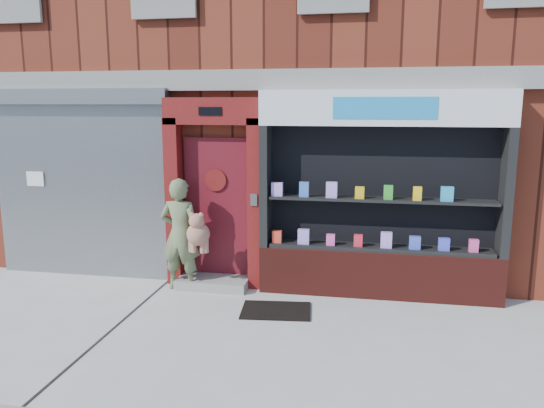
# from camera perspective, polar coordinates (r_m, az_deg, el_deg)

# --- Properties ---
(ground) EXTENTS (80.00, 80.00, 0.00)m
(ground) POSITION_cam_1_polar(r_m,az_deg,el_deg) (6.68, -4.27, -14.10)
(ground) COLOR #9E9E99
(ground) RESTS_ON ground
(building) EXTENTS (12.00, 8.16, 8.00)m
(building) POSITION_cam_1_polar(r_m,az_deg,el_deg) (12.02, 3.02, 16.38)
(building) COLOR #561E13
(building) RESTS_ON ground
(shutter_bay) EXTENTS (3.10, 0.30, 3.04)m
(shutter_bay) POSITION_cam_1_polar(r_m,az_deg,el_deg) (9.10, -19.83, 3.22)
(shutter_bay) COLOR gray
(shutter_bay) RESTS_ON ground
(red_door_bay) EXTENTS (1.52, 0.58, 2.90)m
(red_door_bay) POSITION_cam_1_polar(r_m,az_deg,el_deg) (8.18, -6.19, 1.17)
(red_door_bay) COLOR #5C100F
(red_door_bay) RESTS_ON ground
(pharmacy_bay) EXTENTS (3.50, 0.41, 3.00)m
(pharmacy_bay) POSITION_cam_1_polar(r_m,az_deg,el_deg) (7.81, 11.56, -0.07)
(pharmacy_bay) COLOR #531913
(pharmacy_bay) RESTS_ON ground
(woman) EXTENTS (0.83, 0.56, 1.72)m
(woman) POSITION_cam_1_polar(r_m,az_deg,el_deg) (8.12, -9.62, -3.22)
(woman) COLOR #616F49
(woman) RESTS_ON ground
(doormat) EXTENTS (1.01, 0.75, 0.02)m
(doormat) POSITION_cam_1_polar(r_m,az_deg,el_deg) (7.42, 0.44, -11.38)
(doormat) COLOR black
(doormat) RESTS_ON ground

